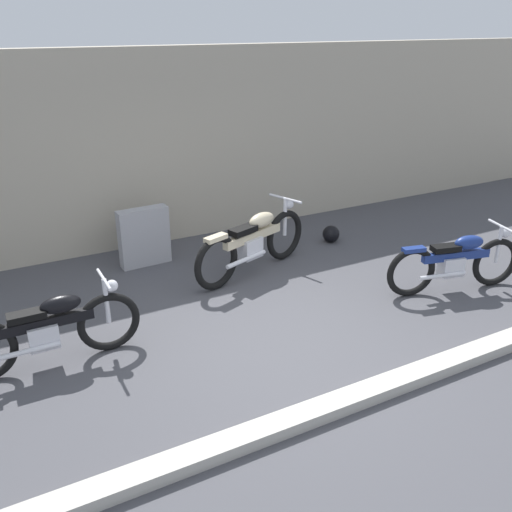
% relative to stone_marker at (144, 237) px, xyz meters
% --- Properties ---
extents(ground_plane, '(40.00, 40.00, 0.00)m').
position_rel_stone_marker_xyz_m(ground_plane, '(0.67, -2.83, -0.43)').
color(ground_plane, '#47474C').
extents(building_wall, '(18.00, 0.30, 2.99)m').
position_rel_stone_marker_xyz_m(building_wall, '(0.67, 0.89, 1.07)').
color(building_wall, '#B2A893').
rests_on(building_wall, ground_plane).
extents(curb_strip, '(18.00, 0.24, 0.12)m').
position_rel_stone_marker_xyz_m(curb_strip, '(0.67, -4.04, -0.37)').
color(curb_strip, '#B7B2A8').
rests_on(curb_strip, ground_plane).
extents(stone_marker, '(0.74, 0.24, 0.86)m').
position_rel_stone_marker_xyz_m(stone_marker, '(0.00, 0.00, 0.00)').
color(stone_marker, '#9E9EA3').
rests_on(stone_marker, ground_plane).
extents(helmet, '(0.28, 0.28, 0.28)m').
position_rel_stone_marker_xyz_m(helmet, '(2.92, -0.56, -0.29)').
color(helmet, black).
rests_on(helmet, ground_plane).
extents(motorcycle_black, '(1.93, 0.54, 0.86)m').
position_rel_stone_marker_xyz_m(motorcycle_black, '(-1.65, -2.04, -0.01)').
color(motorcycle_black, black).
rests_on(motorcycle_black, ground_plane).
extents(motorcycle_cream, '(2.06, 0.91, 0.96)m').
position_rel_stone_marker_xyz_m(motorcycle_cream, '(1.27, -1.00, 0.03)').
color(motorcycle_cream, black).
rests_on(motorcycle_cream, ground_plane).
extents(motorcycle_blue, '(1.90, 0.68, 0.87)m').
position_rel_stone_marker_xyz_m(motorcycle_blue, '(3.35, -2.76, -0.01)').
color(motorcycle_blue, black).
rests_on(motorcycle_blue, ground_plane).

